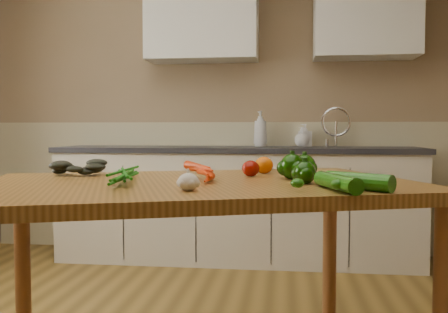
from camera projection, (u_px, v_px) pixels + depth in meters
name	position (u px, v px, depth m)	size (l,w,h in m)	color
room	(137.00, 75.00, 1.96)	(4.04, 5.04, 2.64)	olive
counter_run	(239.00, 202.00, 3.97)	(2.84, 0.64, 1.14)	beige
upper_cabinets	(278.00, 15.00, 3.99)	(2.15, 0.35, 0.70)	silver
table	(203.00, 206.00, 1.88)	(1.82, 1.48, 0.84)	olive
soap_bottle_a	(260.00, 129.00, 4.07)	(0.11, 0.11, 0.29)	silver
soap_bottle_b	(305.00, 135.00, 4.06)	(0.08, 0.08, 0.18)	silver
soap_bottle_c	(302.00, 137.00, 4.05)	(0.12, 0.12, 0.16)	silver
carrot_bunch	(179.00, 171.00, 1.88)	(0.29, 0.22, 0.08)	red
leafy_greens	(78.00, 162.00, 2.11)	(0.22, 0.20, 0.11)	black
garlic_bulb	(188.00, 182.00, 1.57)	(0.07, 0.07, 0.06)	beige
pepper_a	(292.00, 167.00, 1.95)	(0.10, 0.10, 0.10)	#0D3202
pepper_b	(304.00, 166.00, 2.00)	(0.09, 0.09, 0.09)	#0D3202
pepper_c	(305.00, 173.00, 1.78)	(0.08, 0.08, 0.08)	#0D3202
tomato_a	(251.00, 168.00, 2.05)	(0.07, 0.07, 0.07)	#840B02
tomato_b	(264.00, 165.00, 2.19)	(0.08, 0.08, 0.07)	#D15705
tomato_c	(294.00, 169.00, 2.10)	(0.06, 0.06, 0.06)	#D15705
zucchini_a	(358.00, 181.00, 1.59)	(0.06, 0.06, 0.23)	#134C08
zucchini_b	(337.00, 182.00, 1.57)	(0.05, 0.05, 0.27)	#134C08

